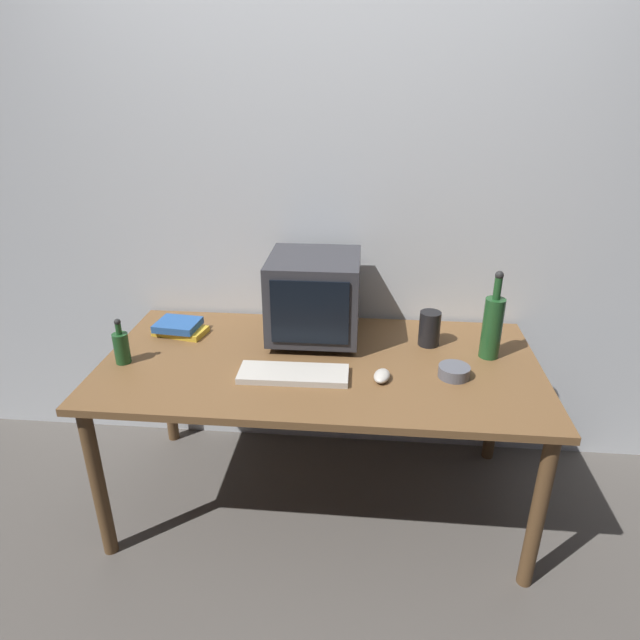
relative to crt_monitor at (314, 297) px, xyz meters
The scene contains 11 objects.
ground_plane 0.93m from the crt_monitor, 78.12° to the right, with size 6.00×6.00×0.00m, color #56514C.
back_wall 0.45m from the crt_monitor, 81.24° to the left, with size 4.00×0.08×2.50m, color silver.
desk 0.34m from the crt_monitor, 78.12° to the right, with size 1.76×0.88×0.72m.
crt_monitor is the anchor object (origin of this frame).
keyboard 0.40m from the crt_monitor, 97.18° to the right, with size 0.42×0.15×0.02m, color beige.
computer_mouse 0.48m from the crt_monitor, 49.68° to the right, with size 0.06×0.10×0.04m, color beige.
bottle_tall 0.74m from the crt_monitor, ahead, with size 0.08×0.08×0.37m.
bottle_short 0.81m from the crt_monitor, 157.94° to the right, with size 0.06×0.06×0.19m.
book_stack 0.63m from the crt_monitor, behind, with size 0.24×0.17×0.06m.
cd_spindle 0.66m from the crt_monitor, 27.41° to the right, with size 0.12×0.12×0.04m, color #595B66.
metal_canister 0.51m from the crt_monitor, ahead, with size 0.09×0.09×0.15m, color black.
Camera 1 is at (0.18, -1.95, 1.77)m, focal length 30.75 mm.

